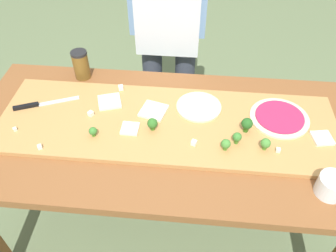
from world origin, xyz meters
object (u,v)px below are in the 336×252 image
(broccoli_floret_center_left, at_px, (226,144))
(broccoli_floret_back_right, at_px, (152,124))
(chefs_knife, at_px, (37,105))
(pizza_slice_near_left, at_px, (130,129))
(cheese_crumble_a, at_px, (121,88))
(cheese_crumble_c, at_px, (278,150))
(broccoli_floret_back_mid, at_px, (247,124))
(prep_table, at_px, (162,145))
(broccoli_floret_front_left, at_px, (266,143))
(cook_center, at_px, (169,12))
(broccoli_floret_center_right, at_px, (93,131))
(pizza_slice_far_left, at_px, (322,138))
(pizza_whole_beet_magenta, at_px, (279,118))
(sauce_jar, at_px, (81,65))
(cheese_crumble_b, at_px, (40,147))
(flour_cup, at_px, (331,187))
(cheese_crumble_f, at_px, (194,143))
(broccoli_floret_back_left, at_px, (237,137))
(cheese_crumble_d, at_px, (15,129))
(pizza_slice_far_right, at_px, (154,111))
(pizza_whole_white_garlic, at_px, (199,106))
(cheese_crumble_e, at_px, (91,114))
(pizza_slice_near_right, at_px, (110,102))

(broccoli_floret_center_left, xyz_separation_m, broccoli_floret_back_right, (-0.30, 0.08, 0.00))
(chefs_knife, height_order, pizza_slice_near_left, chefs_knife)
(cheese_crumble_a, distance_m, cheese_crumble_c, 0.77)
(broccoli_floret_back_right, bearing_deg, broccoli_floret_back_mid, 3.94)
(prep_table, xyz_separation_m, broccoli_floret_center_left, (0.27, -0.11, 0.15))
(broccoli_floret_front_left, xyz_separation_m, cook_center, (-0.46, 0.77, 0.15))
(broccoli_floret_back_mid, bearing_deg, broccoli_floret_back_right, -176.06)
(broccoli_floret_front_left, xyz_separation_m, broccoli_floret_center_right, (-0.69, 0.01, -0.01))
(broccoli_floret_center_left, distance_m, cheese_crumble_c, 0.21)
(pizza_slice_far_left, height_order, broccoli_floret_front_left, broccoli_floret_front_left)
(broccoli_floret_front_left, bearing_deg, pizza_whole_beet_magenta, 65.39)
(prep_table, relative_size, sauce_jar, 11.56)
(pizza_slice_near_left, distance_m, cheese_crumble_b, 0.37)
(pizza_whole_beet_magenta, bearing_deg, flour_cup, -69.56)
(cheese_crumble_a, xyz_separation_m, cheese_crumble_c, (0.69, -0.33, -0.00))
(cheese_crumble_a, height_order, cheese_crumble_f, cheese_crumble_a)
(broccoli_floret_center_left, bearing_deg, broccoli_floret_back_left, 40.77)
(prep_table, relative_size, broccoli_floret_back_right, 30.20)
(broccoli_floret_back_left, height_order, broccoli_floret_front_left, same)
(broccoli_floret_back_right, height_order, cook_center, cook_center)
(cheese_crumble_d, bearing_deg, broccoli_floret_back_right, 6.27)
(broccoli_floret_center_left, relative_size, cheese_crumble_b, 3.11)
(pizza_slice_far_right, relative_size, broccoli_floret_back_left, 2.03)
(cheese_crumble_d, bearing_deg, flour_cup, -8.03)
(pizza_slice_far_left, distance_m, cheese_crumble_c, 0.21)
(pizza_whole_white_garlic, height_order, cheese_crumble_e, cheese_crumble_e)
(cheese_crumble_e, relative_size, cook_center, 0.01)
(prep_table, xyz_separation_m, broccoli_floret_back_mid, (0.35, 0.01, 0.16))
(prep_table, bearing_deg, cheese_crumble_d, -172.11)
(pizza_slice_near_left, bearing_deg, pizza_whole_beet_magenta, 11.30)
(broccoli_floret_back_mid, bearing_deg, cook_center, 119.96)
(pizza_whole_white_garlic, relative_size, pizza_slice_near_right, 2.02)
(pizza_slice_far_left, xyz_separation_m, pizza_slice_near_right, (-0.92, 0.14, 0.00))
(prep_table, distance_m, broccoli_floret_back_left, 0.35)
(pizza_whole_beet_magenta, distance_m, pizza_slice_far_right, 0.55)
(pizza_slice_far_left, distance_m, sauce_jar, 1.15)
(chefs_knife, relative_size, broccoli_floret_back_right, 4.93)
(pizza_whole_beet_magenta, distance_m, pizza_slice_near_right, 0.76)
(pizza_whole_beet_magenta, relative_size, cook_center, 0.15)
(cheese_crumble_c, distance_m, cheese_crumble_d, 1.08)
(pizza_slice_near_right, height_order, cheese_crumble_e, cheese_crumble_e)
(pizza_slice_far_left, xyz_separation_m, flour_cup, (-0.03, -0.25, 0.01))
(prep_table, xyz_separation_m, pizza_whole_beet_magenta, (0.50, 0.09, 0.13))
(cheese_crumble_e, relative_size, cheese_crumble_f, 1.02)
(broccoli_floret_back_right, xyz_separation_m, broccoli_floret_center_right, (-0.24, -0.06, -0.01))
(pizza_whole_white_garlic, distance_m, cheese_crumble_b, 0.69)
(pizza_whole_white_garlic, xyz_separation_m, cheese_crumble_f, (-0.01, -0.23, 0.00))
(cheese_crumble_a, bearing_deg, pizza_slice_far_left, -15.26)
(pizza_whole_white_garlic, height_order, broccoli_floret_front_left, broccoli_floret_front_left)
(pizza_slice_far_left, xyz_separation_m, cheese_crumble_b, (-1.13, -0.16, 0.00))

